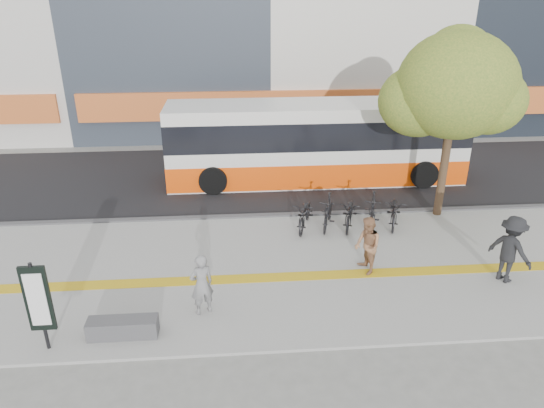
{
  "coord_description": "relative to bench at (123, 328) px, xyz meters",
  "views": [
    {
      "loc": [
        0.1,
        -10.71,
        7.56
      ],
      "look_at": [
        1.11,
        2.0,
        1.88
      ],
      "focal_mm": 32.72,
      "sensor_mm": 36.0,
      "label": 1
    }
  ],
  "objects": [
    {
      "name": "bench",
      "position": [
        0.0,
        0.0,
        0.0
      ],
      "size": [
        1.6,
        0.45,
        0.45
      ],
      "primitive_type": "cube",
      "color": "#3C3C3E",
      "rests_on": "sidewalk"
    },
    {
      "name": "tactile_strip",
      "position": [
        2.6,
        2.2,
        -0.22
      ],
      "size": [
        40.0,
        0.45,
        0.01
      ],
      "primitive_type": "cube",
      "color": "gold",
      "rests_on": "sidewalk"
    },
    {
      "name": "sidewalk",
      "position": [
        2.6,
        2.7,
        -0.27
      ],
      "size": [
        40.0,
        7.0,
        0.08
      ],
      "primitive_type": "cube",
      "color": "slate",
      "rests_on": "ground"
    },
    {
      "name": "bus",
      "position": [
        6.02,
        9.7,
        1.25
      ],
      "size": [
        11.97,
        2.84,
        3.19
      ],
      "color": "silver",
      "rests_on": "street"
    },
    {
      "name": "seated_woman",
      "position": [
        1.8,
        0.76,
        0.59
      ],
      "size": [
        0.7,
        0.6,
        1.62
      ],
      "primitive_type": "imported",
      "rotation": [
        0.0,
        0.0,
        3.58
      ],
      "color": "black",
      "rests_on": "sidewalk"
    },
    {
      "name": "street",
      "position": [
        2.6,
        10.2,
        -0.28
      ],
      "size": [
        40.0,
        8.0,
        0.06
      ],
      "primitive_type": "cube",
      "color": "black",
      "rests_on": "ground"
    },
    {
      "name": "curb",
      "position": [
        2.6,
        6.2,
        -0.23
      ],
      "size": [
        40.0,
        0.25,
        0.14
      ],
      "primitive_type": "cube",
      "color": "#3C3C3E",
      "rests_on": "ground"
    },
    {
      "name": "street_tree",
      "position": [
        9.78,
        6.02,
        4.21
      ],
      "size": [
        4.4,
        3.8,
        6.31
      ],
      "color": "#3C281B",
      "rests_on": "sidewalk"
    },
    {
      "name": "bicycle_row",
      "position": [
        6.48,
        5.2,
        0.29
      ],
      "size": [
        4.23,
        2.01,
        1.11
      ],
      "color": "black",
      "rests_on": "sidewalk"
    },
    {
      "name": "ground",
      "position": [
        2.6,
        1.2,
        -0.3
      ],
      "size": [
        120.0,
        120.0,
        0.0
      ],
      "primitive_type": "plane",
      "color": "slate",
      "rests_on": "ground"
    },
    {
      "name": "pedestrian_dark",
      "position": [
        10.01,
        1.59,
        0.73
      ],
      "size": [
        1.23,
        1.42,
        1.91
      ],
      "primitive_type": "imported",
      "rotation": [
        0.0,
        0.0,
        2.1
      ],
      "color": "black",
      "rests_on": "sidewalk"
    },
    {
      "name": "signboard",
      "position": [
        -1.6,
        -0.31,
        1.06
      ],
      "size": [
        0.55,
        0.1,
        2.2
      ],
      "color": "black",
      "rests_on": "sidewalk"
    },
    {
      "name": "pedestrian_tan",
      "position": [
        6.29,
        2.31,
        0.61
      ],
      "size": [
        0.77,
        0.91,
        1.66
      ],
      "primitive_type": "imported",
      "rotation": [
        0.0,
        0.0,
        -1.38
      ],
      "color": "#976848",
      "rests_on": "sidewalk"
    }
  ]
}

